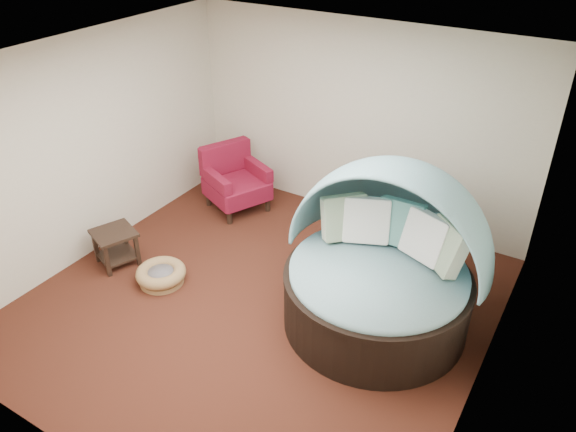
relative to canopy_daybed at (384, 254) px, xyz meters
The scene contains 10 objects.
floor 1.63m from the canopy_daybed, 158.38° to the right, with size 5.00×5.00×0.00m, color #431C13.
wall_back 2.43m from the canopy_daybed, 122.83° to the left, with size 5.00×5.00×0.00m, color beige.
wall_front 3.32m from the canopy_daybed, 113.11° to the right, with size 5.00×5.00×0.00m, color beige.
wall_left 3.86m from the canopy_daybed, behind, with size 5.00×5.00×0.00m, color beige.
wall_right 1.42m from the canopy_daybed, 22.72° to the right, with size 5.00×5.00×0.00m, color beige.
ceiling 2.38m from the canopy_daybed, 158.38° to the right, with size 5.00×5.00×0.00m, color white.
canopy_daybed is the anchor object (origin of this frame).
pet_basket 2.76m from the canopy_daybed, 162.46° to the right, with size 0.79×0.79×0.21m.
red_armchair 3.12m from the canopy_daybed, 157.08° to the left, with size 1.07×1.07×0.95m.
side_table 3.42m from the canopy_daybed, 166.57° to the right, with size 0.64×0.64×0.47m.
Camera 1 is at (2.95, -4.21, 4.27)m, focal length 35.00 mm.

